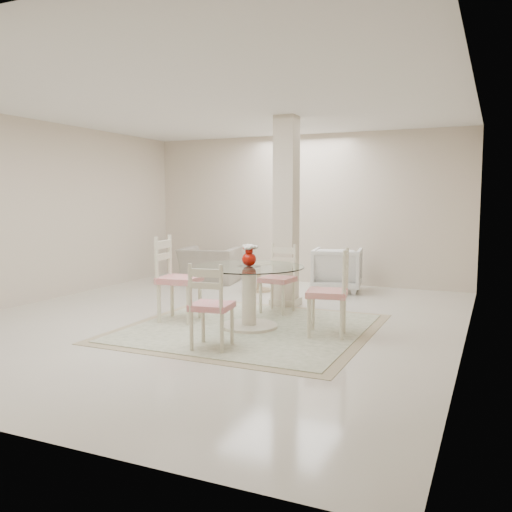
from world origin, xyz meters
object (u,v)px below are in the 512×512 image
at_px(recliner_taupe, 210,265).
at_px(dining_chair_west, 174,272).
at_px(armchair_white, 337,269).
at_px(side_table, 259,278).
at_px(column, 286,212).
at_px(dining_table, 249,297).
at_px(red_vase, 249,255).
at_px(dining_chair_south, 210,300).
at_px(dining_chair_north, 280,273).
at_px(dining_chair_east, 334,286).

bearing_deg(recliner_taupe, dining_chair_west, 100.54).
bearing_deg(armchair_white, side_table, 15.23).
height_order(column, dining_table, column).
distance_m(dining_table, side_table, 2.65).
bearing_deg(armchair_white, red_vase, 76.20).
bearing_deg(armchair_white, dining_table, 76.14).
height_order(dining_chair_west, side_table, dining_chair_west).
distance_m(dining_chair_west, dining_chair_south, 1.45).
bearing_deg(dining_table, dining_chair_south, -88.35).
distance_m(dining_chair_north, dining_chair_south, 2.03).
relative_size(column, dining_chair_east, 2.47).
height_order(dining_chair_east, dining_chair_south, dining_chair_east).
xyz_separation_m(dining_chair_east, dining_chair_west, (-2.05, -0.06, 0.05)).
height_order(dining_chair_north, dining_chair_south, dining_chair_north).
relative_size(recliner_taupe, side_table, 2.13).
height_order(column, red_vase, column).
height_order(column, dining_chair_west, column).
relative_size(dining_chair_east, dining_chair_north, 1.07).
bearing_deg(dining_table, column, 94.35).
xyz_separation_m(dining_chair_south, armchair_white, (0.20, 4.03, -0.16)).
height_order(dining_chair_north, recliner_taupe, dining_chair_north).
bearing_deg(column, dining_chair_north, -78.59).
distance_m(column, dining_chair_east, 2.02).
height_order(dining_table, side_table, dining_table).
xyz_separation_m(column, dining_chair_west, (-0.91, -1.55, -0.73)).
bearing_deg(dining_chair_north, column, 106.15).
distance_m(red_vase, dining_chair_west, 1.06).
relative_size(dining_chair_north, dining_chair_west, 0.86).
relative_size(dining_chair_west, recliner_taupe, 1.19).
xyz_separation_m(dining_chair_north, side_table, (-0.95, 1.45, -0.32)).
distance_m(dining_chair_south, armchair_white, 4.04).
height_order(column, side_table, column).
bearing_deg(red_vase, dining_chair_north, 90.98).
bearing_deg(dining_chair_east, armchair_white, -176.11).
bearing_deg(recliner_taupe, armchair_white, 172.15).
distance_m(column, armchair_white, 1.83).
bearing_deg(dining_table, red_vase, -33.69).
xyz_separation_m(recliner_taupe, armchair_white, (2.38, 0.10, 0.04)).
bearing_deg(dining_table, dining_chair_north, 90.80).
height_order(dining_chair_north, dining_chair_west, dining_chair_west).
height_order(column, recliner_taupe, column).
height_order(column, dining_chair_south, column).
relative_size(dining_chair_north, armchair_white, 1.27).
bearing_deg(column, dining_chair_south, -86.73).
bearing_deg(armchair_white, dining_chair_east, 95.33).
height_order(red_vase, armchair_white, red_vase).
bearing_deg(column, armchair_white, 76.88).
relative_size(dining_chair_east, recliner_taupe, 1.10).
relative_size(dining_chair_south, armchair_white, 1.24).
xyz_separation_m(dining_chair_west, armchair_white, (1.26, 3.05, -0.26)).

